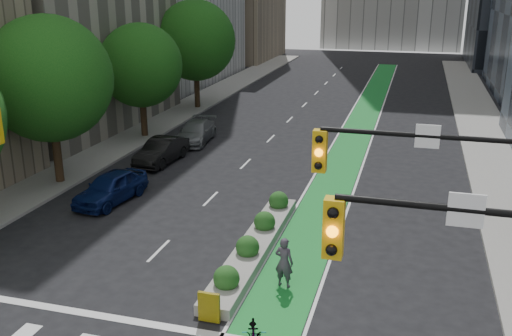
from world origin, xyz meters
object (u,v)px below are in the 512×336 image
Objects in this scene: parked_car_left_mid at (161,151)px; median_planter at (255,242)px; cyclist at (284,262)px; parked_car_left_near at (111,187)px; bicycle at (254,336)px; parked_car_left_far at (196,132)px.

median_planter is at bearing -45.23° from parked_car_left_mid.
cyclist is at bearing -54.20° from median_planter.
parked_car_left_near reaches higher than median_planter.
bicycle is (1.75, -6.27, 0.13)m from median_planter.
parked_car_left_far is (0.22, 4.96, -0.04)m from parked_car_left_mid.
median_planter is 8.84m from parked_car_left_near.
median_planter is 6.51m from bicycle.
parked_car_left_mid is at bearing -97.68° from parked_car_left_far.
cyclist reaches higher than parked_car_left_near.
median_planter is at bearing -43.43° from cyclist.
parked_car_left_near is (-9.93, 5.68, -0.18)m from cyclist.
parked_car_left_near is 0.91× the size of parked_car_left_far.
parked_car_left_mid is at bearing 100.50° from parked_car_left_near.
bicycle is 0.44× the size of parked_car_left_near.
cyclist is 0.42× the size of parked_car_left_mid.
median_planter is at bearing -14.31° from parked_car_left_near.
parked_car_left_near reaches higher than bicycle.
median_planter is 2.34× the size of parked_car_left_near.
parked_car_left_far reaches higher than median_planter.
bicycle is at bearing -69.56° from parked_car_left_far.
median_planter is at bearing -65.73° from parked_car_left_far.
parked_car_left_far is (-0.12, 11.47, -0.05)m from parked_car_left_near.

